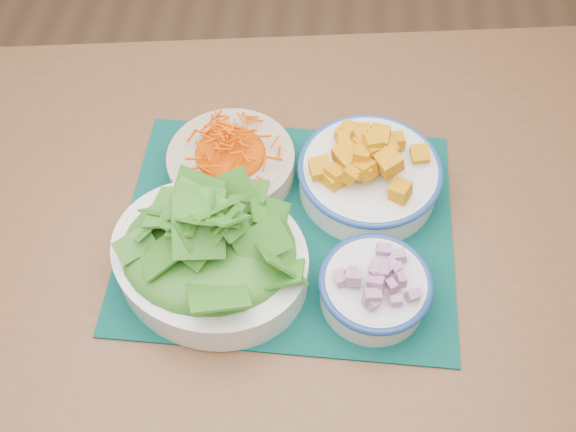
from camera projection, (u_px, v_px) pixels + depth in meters
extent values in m
cube|color=brown|center=(244.00, 240.00, 0.98)|extent=(1.44, 1.07, 0.04)
cylinder|color=brown|center=(503.00, 178.00, 1.53)|extent=(0.06, 0.06, 0.71)
cube|color=#022E2A|center=(288.00, 228.00, 0.97)|extent=(0.49, 0.40, 0.00)
cylinder|color=#C8AF94|center=(231.00, 164.00, 1.01)|extent=(0.26, 0.26, 0.04)
ellipsoid|color=#FF5800|center=(230.00, 148.00, 0.98)|extent=(0.17, 0.17, 0.03)
cylinder|color=white|center=(369.00, 178.00, 0.99)|extent=(0.26, 0.26, 0.05)
torus|color=#214898|center=(370.00, 169.00, 0.97)|extent=(0.22, 0.22, 0.01)
ellipsoid|color=orange|center=(373.00, 154.00, 0.94)|extent=(0.19, 0.19, 0.06)
ellipsoid|color=#236A17|center=(206.00, 234.00, 0.84)|extent=(0.25, 0.21, 0.08)
cylinder|color=silver|center=(374.00, 290.00, 0.88)|extent=(0.19, 0.19, 0.05)
torus|color=navy|center=(376.00, 282.00, 0.86)|extent=(0.16, 0.16, 0.01)
ellipsoid|color=#7D1B5C|center=(377.00, 275.00, 0.84)|extent=(0.13, 0.13, 0.03)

